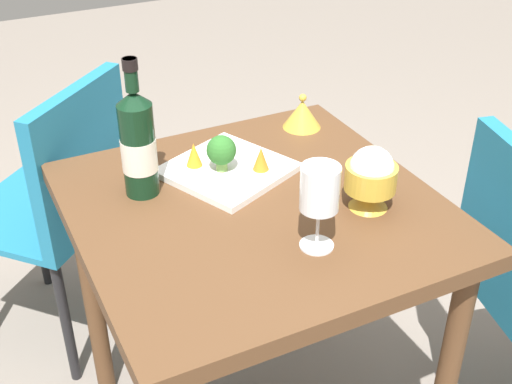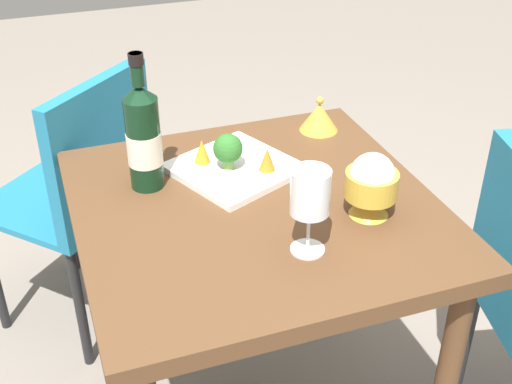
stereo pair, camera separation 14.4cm
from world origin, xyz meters
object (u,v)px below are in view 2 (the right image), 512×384
Objects in this scene: wine_glass at (310,194)px; carrot_garnish_left at (202,151)px; chair_near_window at (86,182)px; rice_bowl_lid at (319,116)px; carrot_garnish_right at (267,159)px; rice_bowl at (371,184)px; serving_plate at (234,168)px; broccoli_floret at (228,149)px; wine_bottle at (144,137)px.

wine_glass reaches higher than carrot_garnish_left.
rice_bowl_lid is (0.59, -0.29, 0.24)m from chair_near_window.
wine_glass is at bearing -116.37° from rice_bowl_lid.
rice_bowl is at bearing -56.39° from carrot_garnish_right.
rice_bowl is 0.35m from serving_plate.
chair_near_window is at bearing 123.26° from carrot_garnish_left.
rice_bowl_lid is at bearing 63.63° from wine_glass.
broccoli_floret is at bearing -45.28° from carrot_garnish_left.
rice_bowl is at bearing -51.45° from serving_plate.
carrot_garnish_right is (0.13, -0.09, -0.00)m from carrot_garnish_left.
rice_bowl is 2.54× the size of carrot_garnish_right.
rice_bowl_lid is at bearing -69.22° from chair_near_window.
carrot_garnish_right is at bearing -33.18° from carrot_garnish_left.
rice_bowl is 0.41m from carrot_garnish_left.
serving_plate is 0.08m from carrot_garnish_left.
serving_plate is at bearing -1.48° from wine_bottle.
chair_near_window is 0.91m from rice_bowl.
wine_bottle is 0.50m from rice_bowl_lid.
wine_glass reaches higher than carrot_garnish_right.
carrot_garnish_right is at bearing -10.64° from wine_bottle.
chair_near_window is 0.54m from wine_bottle.
chair_near_window is 14.86× the size of carrot_garnish_left.
wine_glass is 0.36m from serving_plate.
carrot_garnish_right is (0.07, -0.04, 0.04)m from serving_plate.
carrot_garnish_right is (0.38, -0.47, 0.25)m from chair_near_window.
rice_bowl is 0.40m from rice_bowl_lid.
wine_glass is 0.54× the size of serving_plate.
rice_bowl reaches higher than rice_bowl_lid.
rice_bowl_lid is at bearing 25.78° from broccoli_floret.
chair_near_window reaches higher than carrot_garnish_right.
wine_bottle is 5.44× the size of carrot_garnish_left.
carrot_garnish_right is at bearing -34.70° from serving_plate.
rice_bowl_lid is at bearing 14.87° from wine_bottle.
rice_bowl_lid is 1.75× the size of carrot_garnish_left.
chair_near_window is at bearing 126.80° from serving_plate.
rice_bowl_lid is 0.30m from serving_plate.
wine_glass is 2.09× the size of broccoli_floret.
carrot_garnish_left is 0.16m from carrot_garnish_right.
broccoli_floret is 1.53× the size of carrot_garnish_right.
wine_glass is 0.34m from broccoli_floret.
rice_bowl is at bearing -95.56° from chair_near_window.
broccoli_floret is at bearing 99.77° from wine_glass.
wine_glass is (0.35, -0.76, 0.33)m from chair_near_window.
rice_bowl_lid is 0.30× the size of serving_plate.
chair_near_window is 0.57m from serving_plate.
serving_plate is (-0.21, 0.27, -0.07)m from rice_bowl.
carrot_garnish_left is at bearing 14.20° from wine_bottle.
chair_near_window is at bearing 153.83° from rice_bowl_lid.
wine_glass is at bearing -108.03° from chair_near_window.
broccoli_floret reaches higher than carrot_garnish_left.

